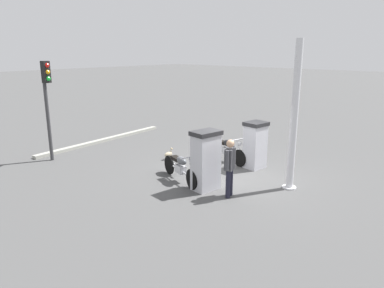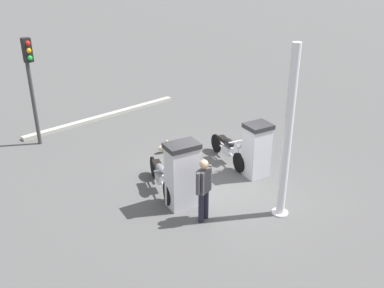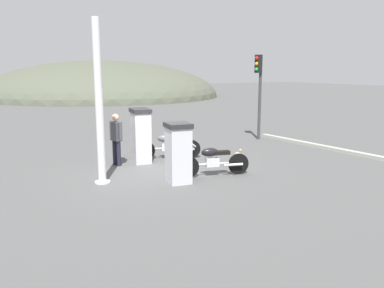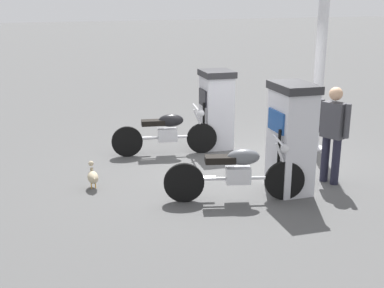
% 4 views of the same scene
% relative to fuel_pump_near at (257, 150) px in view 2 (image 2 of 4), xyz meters
% --- Properties ---
extents(ground_plane, '(120.00, 120.00, 0.00)m').
position_rel_fuel_pump_near_xyz_m(ground_plane, '(0.13, 1.28, -0.79)').
color(ground_plane, '#4C4C4C').
extents(fuel_pump_near, '(0.71, 0.76, 1.55)m').
position_rel_fuel_pump_near_xyz_m(fuel_pump_near, '(0.00, 0.00, 0.00)').
color(fuel_pump_near, silver).
rests_on(fuel_pump_near, ground).
extents(fuel_pump_far, '(0.68, 0.87, 1.69)m').
position_rel_fuel_pump_near_xyz_m(fuel_pump_far, '(-0.00, 2.57, 0.07)').
color(fuel_pump_far, silver).
rests_on(fuel_pump_far, ground).
extents(motorcycle_near_pump, '(1.98, 0.77, 0.93)m').
position_rel_fuel_pump_near_xyz_m(motorcycle_near_pump, '(1.09, 0.08, -0.33)').
color(motorcycle_near_pump, black).
rests_on(motorcycle_near_pump, ground).
extents(motorcycle_far_pump, '(1.99, 0.91, 0.94)m').
position_rel_fuel_pump_near_xyz_m(motorcycle_far_pump, '(0.94, 2.60, -0.33)').
color(motorcycle_far_pump, black).
rests_on(motorcycle_far_pump, ground).
extents(attendant_person, '(0.30, 0.57, 1.58)m').
position_rel_fuel_pump_near_xyz_m(attendant_person, '(-0.81, 2.55, 0.11)').
color(attendant_person, '#1E1E2D').
rests_on(attendant_person, ground).
extents(wandering_duck, '(0.19, 0.41, 0.41)m').
position_rel_fuel_pump_near_xyz_m(wandering_duck, '(2.79, 1.26, -0.59)').
color(wandering_duck, tan).
rests_on(wandering_duck, ground).
extents(roadside_traffic_light, '(0.39, 0.27, 3.46)m').
position_rel_fuel_pump_near_xyz_m(roadside_traffic_light, '(5.78, 4.06, 1.59)').
color(roadside_traffic_light, '#38383A').
rests_on(roadside_traffic_light, ground).
extents(canopy_support_pole, '(0.40, 0.40, 4.13)m').
position_rel_fuel_pump_near_xyz_m(canopy_support_pole, '(-1.74, 0.91, 1.20)').
color(canopy_support_pole, silver).
rests_on(canopy_support_pole, ground).
extents(road_edge_kerb, '(0.74, 6.37, 0.12)m').
position_rel_fuel_pump_near_xyz_m(road_edge_kerb, '(6.70, 1.28, -0.73)').
color(road_edge_kerb, '#9E9E93').
rests_on(road_edge_kerb, ground).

